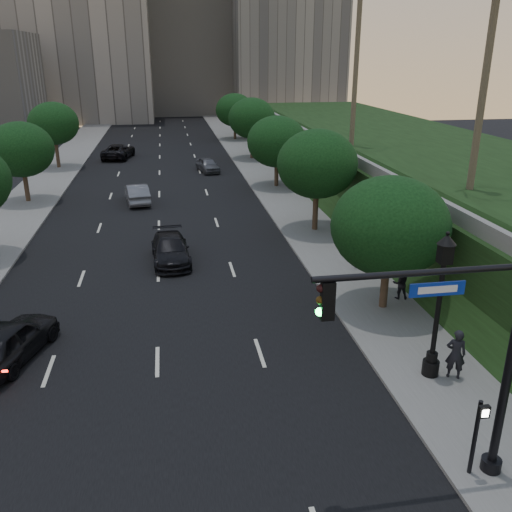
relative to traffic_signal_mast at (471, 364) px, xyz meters
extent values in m
plane|color=black|center=(-8.19, 2.51, -3.67)|extent=(160.00, 160.00, 0.00)
cube|color=black|center=(-8.19, 32.51, -3.66)|extent=(16.00, 140.00, 0.02)
cube|color=slate|center=(2.06, 32.51, -3.60)|extent=(4.50, 140.00, 0.15)
cube|color=slate|center=(-18.44, 32.51, -3.60)|extent=(4.50, 140.00, 0.15)
cube|color=black|center=(13.81, 30.51, -1.67)|extent=(18.00, 90.00, 4.00)
cube|color=slate|center=(5.31, 30.51, 0.68)|extent=(0.35, 90.00, 0.70)
cube|color=gray|center=(-22.19, 94.51, 12.33)|extent=(26.00, 20.00, 32.00)
cube|color=#9C998F|center=(-2.19, 104.51, 9.33)|extent=(22.00, 18.00, 26.00)
cube|color=gray|center=(15.81, 98.51, 14.33)|extent=(20.00, 22.00, 36.00)
cylinder|color=#38281C|center=(2.11, 10.51, -2.24)|extent=(0.36, 0.36, 2.86)
ellipsoid|color=black|center=(2.11, 10.51, 0.36)|extent=(5.20, 5.20, 4.42)
cylinder|color=#38281C|center=(2.11, 22.51, -2.07)|extent=(0.36, 0.36, 3.21)
ellipsoid|color=black|center=(2.11, 22.51, 0.85)|extent=(5.20, 5.20, 4.42)
cylinder|color=#38281C|center=(2.11, 35.51, -2.24)|extent=(0.36, 0.36, 2.86)
ellipsoid|color=black|center=(2.11, 35.51, 0.36)|extent=(5.20, 5.20, 4.42)
cylinder|color=#38281C|center=(2.11, 49.51, -2.07)|extent=(0.36, 0.36, 3.21)
ellipsoid|color=black|center=(2.11, 49.51, 0.85)|extent=(5.20, 5.20, 4.42)
cylinder|color=#38281C|center=(2.11, 64.51, -2.24)|extent=(0.36, 0.36, 2.86)
ellipsoid|color=black|center=(2.11, 64.51, 0.36)|extent=(5.20, 5.20, 4.42)
cylinder|color=#38281C|center=(-18.49, 33.51, -2.18)|extent=(0.36, 0.36, 2.99)
ellipsoid|color=black|center=(-18.49, 33.51, 0.54)|extent=(5.00, 5.00, 4.25)
cylinder|color=#38281C|center=(-18.49, 47.51, -2.04)|extent=(0.36, 0.36, 3.26)
ellipsoid|color=black|center=(-18.49, 47.51, 0.92)|extent=(5.00, 5.00, 4.25)
cylinder|color=#4C4233|center=(9.31, 16.51, 6.33)|extent=(0.40, 0.40, 12.00)
cylinder|color=#4C4233|center=(7.81, 32.51, 7.58)|extent=(0.40, 0.40, 14.50)
cylinder|color=black|center=(1.09, 0.00, -0.17)|extent=(0.24, 0.24, 7.00)
cylinder|color=black|center=(1.09, 0.00, -3.42)|extent=(0.56, 0.56, 0.50)
cylinder|color=black|center=(-1.61, 0.00, 2.63)|extent=(5.40, 0.16, 0.16)
cube|color=black|center=(-3.91, 0.00, 2.08)|extent=(0.32, 0.22, 0.95)
sphere|color=black|center=(-4.09, 0.00, 2.41)|extent=(0.20, 0.20, 0.20)
sphere|color=#3F2B0A|center=(-4.09, 0.00, 2.11)|extent=(0.20, 0.20, 0.20)
sphere|color=#19F24C|center=(-4.09, 0.00, 1.81)|extent=(0.20, 0.20, 0.20)
cube|color=#0C2BA0|center=(-1.21, 0.00, 2.18)|extent=(1.40, 0.05, 0.35)
cylinder|color=black|center=(1.64, 4.81, -3.32)|extent=(0.60, 0.60, 0.70)
cylinder|color=black|center=(1.64, 4.81, -2.82)|extent=(0.40, 0.40, 0.40)
cylinder|color=black|center=(1.64, 4.81, -0.87)|extent=(0.18, 0.18, 3.60)
cube|color=black|center=(1.64, 4.81, 1.18)|extent=(0.42, 0.42, 0.70)
cone|color=black|center=(1.64, 4.81, 1.68)|extent=(0.64, 0.64, 0.35)
sphere|color=black|center=(1.64, 4.81, 1.88)|extent=(0.14, 0.14, 0.14)
cylinder|color=black|center=(0.45, -0.01, -2.42)|extent=(0.12, 0.12, 2.50)
cube|color=black|center=(0.45, -0.19, -1.37)|extent=(0.30, 0.14, 0.35)
cube|color=white|center=(0.45, -0.27, -1.37)|extent=(0.18, 0.02, 0.22)
imported|color=black|center=(-13.73, 8.63, -2.85)|extent=(3.33, 5.20, 1.65)
imported|color=slate|center=(-9.88, 31.94, -2.90)|extent=(2.31, 4.86, 1.54)
imported|color=black|center=(-12.76, 52.45, -2.85)|extent=(3.80, 6.33, 1.65)
imported|color=black|center=(-7.47, 18.33, -2.94)|extent=(2.32, 5.14, 1.46)
imported|color=#515359|center=(-3.38, 43.23, -2.97)|extent=(2.52, 4.40, 1.41)
imported|color=black|center=(2.36, 4.50, -2.57)|extent=(0.82, 0.69, 1.90)
imported|color=black|center=(3.22, 11.22, -2.76)|extent=(0.85, 0.73, 1.53)
imported|color=black|center=(2.65, 15.38, -2.65)|extent=(1.02, 0.43, 1.74)
camera|label=1|loc=(-7.39, -10.93, 7.41)|focal=38.00mm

